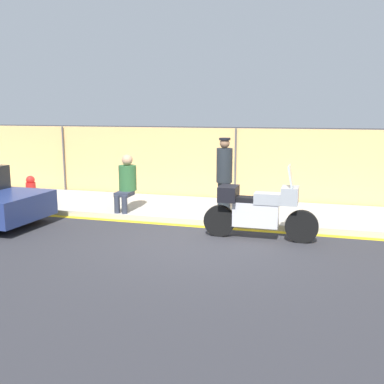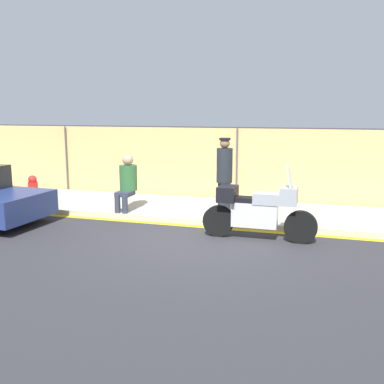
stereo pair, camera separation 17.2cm
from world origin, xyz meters
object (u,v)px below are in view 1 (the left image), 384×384
at_px(officer_standing, 224,176).
at_px(person_seated_on_curb, 127,180).
at_px(motorcycle, 259,209).
at_px(fire_hydrant, 31,189).

relative_size(officer_standing, person_seated_on_curb, 1.32).
relative_size(motorcycle, person_seated_on_curb, 1.67).
xyz_separation_m(motorcycle, fire_hydrant, (-6.29, 1.48, -0.14)).
xyz_separation_m(motorcycle, person_seated_on_curb, (-3.36, 1.19, 0.27)).
bearing_deg(fire_hydrant, motorcycle, -13.26).
relative_size(officer_standing, fire_hydrant, 2.60).
bearing_deg(motorcycle, person_seated_on_curb, 160.86).
height_order(motorcycle, fire_hydrant, motorcycle).
distance_m(motorcycle, fire_hydrant, 6.46).
relative_size(motorcycle, fire_hydrant, 3.29).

